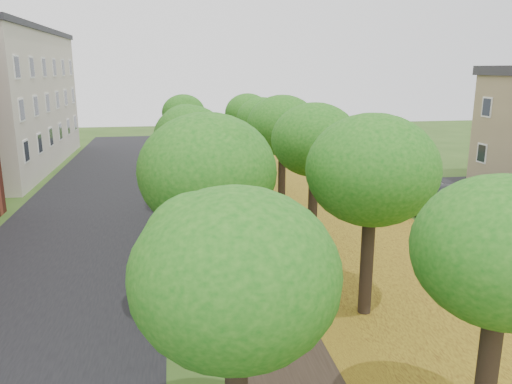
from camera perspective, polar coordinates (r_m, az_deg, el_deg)
name	(u,v)px	position (r m, az deg, el deg)	size (l,w,h in m)	color
street_asphalt	(78,237)	(24.10, -19.65, -4.84)	(8.00, 70.00, 0.01)	black
footpath	(242,228)	(23.90, -1.63, -4.15)	(3.20, 70.00, 0.01)	black
leaf_verge	(342,223)	(25.05, 9.79, -3.50)	(7.50, 70.00, 0.01)	#AC921F
parking_lot	(486,210)	(29.73, 24.79, -1.83)	(9.00, 16.00, 0.01)	black
tree_row_west	(193,142)	(22.75, -7.23, 5.72)	(3.49, 33.49, 5.73)	black
tree_row_east	(296,139)	(23.44, 4.64, 6.02)	(3.49, 33.49, 5.73)	black
car_red	(469,212)	(26.40, 23.16, -2.11)	(1.35, 3.87, 1.28)	maroon
car_grey	(455,201)	(27.82, 21.77, -0.91)	(2.16, 5.31, 1.54)	#323237
car_white	(411,184)	(31.55, 17.24, 0.86)	(2.08, 4.50, 1.25)	silver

